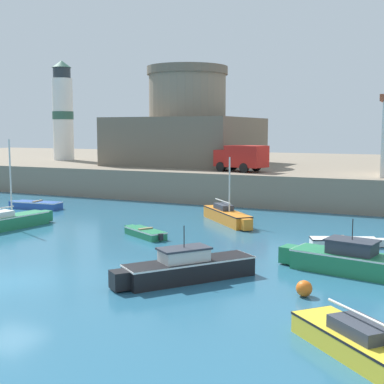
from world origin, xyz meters
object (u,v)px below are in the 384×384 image
(motorboat_black_2, at_px, (187,268))
(dinghy_blue_6, at_px, (36,205))
(sailboat_yellow_8, at_px, (377,352))
(sailboat_orange_4, at_px, (227,215))
(truck_on_quay, at_px, (241,157))
(sailboat_green_7, at_px, (8,221))
(mooring_buoy, at_px, (304,288))
(fortress, at_px, (187,130))
(lighthouse, at_px, (63,112))
(dinghy_green_5, at_px, (145,232))
(dinghy_white_1, at_px, (346,242))
(motorboat_green_0, at_px, (353,261))

(motorboat_black_2, height_order, dinghy_blue_6, motorboat_black_2)
(motorboat_black_2, bearing_deg, sailboat_yellow_8, -32.74)
(sailboat_orange_4, height_order, truck_on_quay, truck_on_quay)
(sailboat_yellow_8, bearing_deg, sailboat_green_7, 155.08)
(mooring_buoy, height_order, fortress, fortress)
(dinghy_blue_6, relative_size, truck_on_quay, 0.95)
(mooring_buoy, xyz_separation_m, lighthouse, (-35.32, 30.79, 7.73))
(dinghy_green_5, xyz_separation_m, dinghy_blue_6, (-13.05, 5.84, 0.06))
(sailboat_green_7, bearing_deg, dinghy_blue_6, 119.65)
(motorboat_black_2, xyz_separation_m, fortress, (-14.48, 30.43, 5.49))
(dinghy_blue_6, xyz_separation_m, truck_on_quay, (12.99, 10.57, 3.48))
(motorboat_black_2, xyz_separation_m, dinghy_blue_6, (-19.08, 12.85, -0.22))
(dinghy_white_1, xyz_separation_m, lighthouse, (-35.33, 21.48, 7.78))
(mooring_buoy, height_order, truck_on_quay, truck_on_quay)
(motorboat_black_2, distance_m, mooring_buoy, 4.85)
(dinghy_green_5, xyz_separation_m, truck_on_quay, (-0.07, 16.41, 3.54))
(dinghy_blue_6, bearing_deg, sailboat_orange_4, 1.67)
(motorboat_black_2, xyz_separation_m, dinghy_green_5, (-6.02, 7.01, -0.28))
(sailboat_yellow_8, height_order, fortress, fortress)
(motorboat_green_0, distance_m, sailboat_green_7, 20.97)
(dinghy_green_5, relative_size, mooring_buoy, 5.74)
(sailboat_orange_4, xyz_separation_m, fortress, (-11.07, 17.12, 5.54))
(sailboat_orange_4, height_order, mooring_buoy, sailboat_orange_4)
(motorboat_black_2, distance_m, dinghy_blue_6, 23.00)
(motorboat_black_2, relative_size, fortress, 0.43)
(sailboat_orange_4, relative_size, sailboat_green_7, 0.79)
(sailboat_yellow_8, distance_m, lighthouse, 53.08)
(mooring_buoy, bearing_deg, sailboat_green_7, 164.25)
(motorboat_green_0, relative_size, truck_on_quay, 1.38)
(sailboat_yellow_8, xyz_separation_m, truck_on_quay, (-14.03, 28.53, 3.38))
(motorboat_green_0, xyz_separation_m, fortress, (-20.49, 26.50, 5.46))
(motorboat_green_0, bearing_deg, dinghy_green_5, 165.63)
(truck_on_quay, bearing_deg, dinghy_white_1, -52.34)
(sailboat_orange_4, height_order, sailboat_green_7, sailboat_green_7)
(sailboat_green_7, relative_size, truck_on_quay, 1.37)
(lighthouse, bearing_deg, mooring_buoy, -41.08)
(motorboat_green_0, relative_size, sailboat_yellow_8, 1.17)
(lighthouse, bearing_deg, motorboat_black_2, -45.23)
(motorboat_black_2, xyz_separation_m, truck_on_quay, (-6.09, 23.42, 3.26))
(dinghy_blue_6, xyz_separation_m, mooring_buoy, (23.92, -12.91, -0.01))
(sailboat_yellow_8, bearing_deg, sailboat_orange_4, 121.65)
(dinghy_green_5, bearing_deg, fortress, 109.85)
(dinghy_green_5, distance_m, lighthouse, 34.94)
(dinghy_white_1, relative_size, motorboat_black_2, 0.70)
(mooring_buoy, bearing_deg, dinghy_blue_6, 151.64)
(dinghy_blue_6, bearing_deg, dinghy_white_1, -8.58)
(motorboat_green_0, distance_m, fortress, 33.94)
(motorboat_green_0, bearing_deg, sailboat_yellow_8, -77.99)
(dinghy_blue_6, bearing_deg, sailboat_yellow_8, -33.61)
(motorboat_green_0, relative_size, dinghy_green_5, 1.85)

